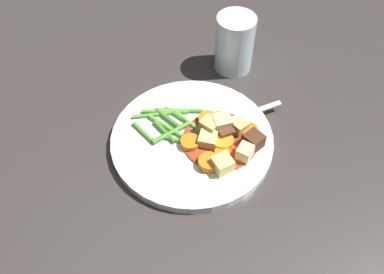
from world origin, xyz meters
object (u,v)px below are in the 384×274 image
(carrot_slice_1, at_px, (249,131))
(carrot_slice_3, at_px, (220,120))
(carrot_slice_0, at_px, (208,120))
(potato_chunk_4, at_px, (239,127))
(carrot_slice_6, at_px, (223,142))
(meat_chunk_1, at_px, (254,140))
(fork, at_px, (235,118))
(meat_chunk_0, at_px, (225,132))
(dinner_plate, at_px, (192,140))
(potato_chunk_5, at_px, (208,140))
(carrot_slice_4, at_px, (192,143))
(potato_chunk_0, at_px, (210,127))
(carrot_slice_2, at_px, (209,163))
(carrot_slice_5, at_px, (222,153))
(water_glass, at_px, (234,43))
(potato_chunk_2, at_px, (245,153))
(potato_chunk_3, at_px, (222,123))
(potato_chunk_1, at_px, (223,164))

(carrot_slice_1, distance_m, carrot_slice_3, 0.05)
(carrot_slice_0, xyz_separation_m, potato_chunk_4, (0.06, -0.01, 0.01))
(carrot_slice_0, xyz_separation_m, carrot_slice_6, (0.03, -0.04, 0.00))
(meat_chunk_1, bearing_deg, carrot_slice_1, 110.98)
(potato_chunk_4, xyz_separation_m, fork, (-0.01, 0.03, -0.01))
(carrot_slice_3, distance_m, fork, 0.03)
(potato_chunk_4, bearing_deg, meat_chunk_0, -148.25)
(dinner_plate, xyz_separation_m, carrot_slice_6, (0.05, -0.01, 0.01))
(fork, bearing_deg, carrot_slice_1, -46.53)
(potato_chunk_5, bearing_deg, carrot_slice_4, -161.60)
(meat_chunk_0, bearing_deg, potato_chunk_0, 169.64)
(carrot_slice_1, height_order, carrot_slice_6, carrot_slice_6)
(carrot_slice_2, distance_m, carrot_slice_5, 0.03)
(potato_chunk_0, bearing_deg, carrot_slice_5, -59.36)
(meat_chunk_0, bearing_deg, dinner_plate, -167.83)
(carrot_slice_1, xyz_separation_m, carrot_slice_6, (-0.04, -0.03, 0.00))
(potato_chunk_5, xyz_separation_m, water_glass, (0.02, 0.22, 0.03))
(carrot_slice_4, relative_size, potato_chunk_5, 1.11)
(potato_chunk_2, bearing_deg, potato_chunk_5, 163.84)
(carrot_slice_4, xyz_separation_m, meat_chunk_1, (0.10, 0.02, 0.01))
(carrot_slice_2, distance_m, meat_chunk_1, 0.09)
(potato_chunk_0, distance_m, meat_chunk_0, 0.03)
(meat_chunk_1, distance_m, water_glass, 0.22)
(carrot_slice_1, distance_m, potato_chunk_3, 0.05)
(potato_chunk_5, xyz_separation_m, meat_chunk_1, (0.08, 0.01, 0.00))
(carrot_slice_3, distance_m, meat_chunk_0, 0.03)
(carrot_slice_3, xyz_separation_m, potato_chunk_0, (-0.01, -0.03, 0.01))
(dinner_plate, height_order, carrot_slice_0, carrot_slice_0)
(potato_chunk_3, bearing_deg, carrot_slice_4, -135.43)
(carrot_slice_5, bearing_deg, fork, 81.30)
(carrot_slice_4, height_order, carrot_slice_6, carrot_slice_6)
(potato_chunk_1, height_order, water_glass, water_glass)
(carrot_slice_2, relative_size, carrot_slice_3, 1.02)
(potato_chunk_0, height_order, potato_chunk_1, potato_chunk_0)
(carrot_slice_2, bearing_deg, carrot_slice_5, 50.72)
(potato_chunk_2, relative_size, meat_chunk_1, 0.88)
(potato_chunk_5, height_order, fork, potato_chunk_5)
(carrot_slice_6, height_order, potato_chunk_1, potato_chunk_1)
(water_glass, bearing_deg, potato_chunk_5, -94.67)
(potato_chunk_5, xyz_separation_m, meat_chunk_0, (0.03, 0.02, 0.00))
(potato_chunk_5, bearing_deg, water_glass, 85.33)
(carrot_slice_0, xyz_separation_m, potato_chunk_3, (0.03, -0.01, 0.01))
(potato_chunk_5, bearing_deg, carrot_slice_3, 74.39)
(carrot_slice_0, xyz_separation_m, meat_chunk_0, (0.03, -0.03, 0.00))
(potato_chunk_1, xyz_separation_m, potato_chunk_5, (-0.03, 0.05, -0.00))
(dinner_plate, distance_m, meat_chunk_1, 0.11)
(carrot_slice_1, bearing_deg, potato_chunk_2, -92.51)
(potato_chunk_0, distance_m, potato_chunk_3, 0.02)
(carrot_slice_4, xyz_separation_m, potato_chunk_1, (0.06, -0.04, 0.01))
(potato_chunk_0, bearing_deg, carrot_slice_4, -126.30)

